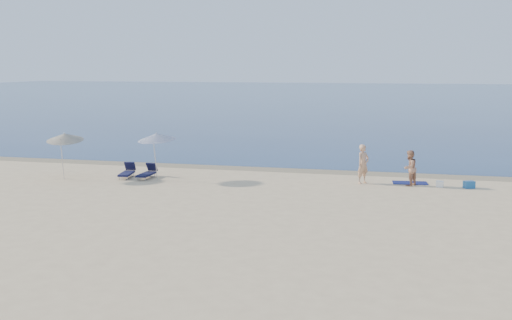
{
  "coord_description": "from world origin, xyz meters",
  "views": [
    {
      "loc": [
        4.41,
        -13.55,
        5.56
      ],
      "look_at": [
        -3.07,
        16.0,
        1.0
      ],
      "focal_mm": 45.0,
      "sensor_mm": 36.0,
      "label": 1
    }
  ],
  "objects_px": {
    "person_right": "(409,168)",
    "umbrella_near": "(157,137)",
    "person_left": "(363,164)",
    "blue_cooler": "(469,185)"
  },
  "relations": [
    {
      "from": "person_left",
      "to": "blue_cooler",
      "type": "bearing_deg",
      "value": -52.03
    },
    {
      "from": "person_right",
      "to": "umbrella_near",
      "type": "xyz_separation_m",
      "value": [
        -11.92,
        -1.33,
        1.27
      ]
    },
    {
      "from": "person_right",
      "to": "umbrella_near",
      "type": "height_order",
      "value": "umbrella_near"
    },
    {
      "from": "blue_cooler",
      "to": "person_right",
      "type": "bearing_deg",
      "value": 156.62
    },
    {
      "from": "person_right",
      "to": "blue_cooler",
      "type": "relative_size",
      "value": 3.61
    },
    {
      "from": "person_right",
      "to": "umbrella_near",
      "type": "distance_m",
      "value": 12.06
    },
    {
      "from": "person_right",
      "to": "umbrella_near",
      "type": "relative_size",
      "value": 0.68
    },
    {
      "from": "person_left",
      "to": "person_right",
      "type": "distance_m",
      "value": 2.13
    },
    {
      "from": "blue_cooler",
      "to": "umbrella_near",
      "type": "distance_m",
      "value": 14.76
    },
    {
      "from": "blue_cooler",
      "to": "umbrella_near",
      "type": "relative_size",
      "value": 0.19
    }
  ]
}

